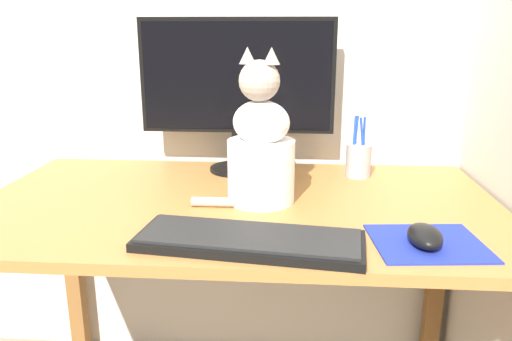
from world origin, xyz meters
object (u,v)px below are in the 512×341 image
computer_mouse_right (425,236)px  cat (261,147)px  keyboard (250,240)px  monitor (237,85)px  pen_cup (358,160)px

computer_mouse_right → cat: bearing=143.7°
keyboard → computer_mouse_right: bearing=10.0°
monitor → cat: monitor is taller
computer_mouse_right → keyboard: bearing=-176.9°
keyboard → cat: 0.30m
monitor → cat: 0.31m
computer_mouse_right → cat: (-0.34, 0.25, 0.12)m
monitor → computer_mouse_right: size_ratio=5.34×
computer_mouse_right → pen_cup: size_ratio=0.60×
keyboard → pen_cup: (0.27, 0.51, 0.04)m
monitor → cat: (0.09, -0.28, -0.12)m
keyboard → pen_cup: 0.58m
pen_cup → computer_mouse_right: bearing=-81.6°
monitor → pen_cup: bearing=-5.9°
monitor → computer_mouse_right: 0.72m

